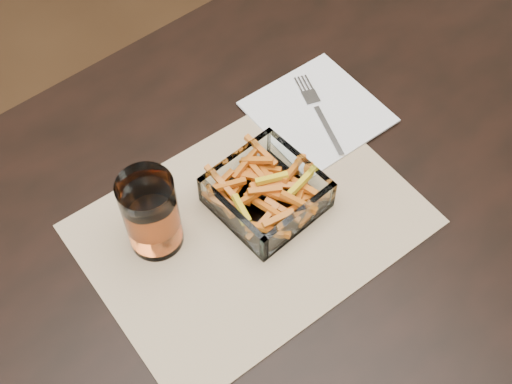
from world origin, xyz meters
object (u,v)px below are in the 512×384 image
Objects in this scene: glass_bowl at (267,194)px; fork at (318,111)px; tumbler at (152,215)px; dining_table at (297,249)px.

fork is (0.17, 0.08, -0.02)m from glass_bowl.
tumbler is at bearing 161.12° from glass_bowl.
dining_table is at bearing -30.47° from tumbler.
tumbler reaches higher than glass_bowl.
glass_bowl is at bearing -18.88° from tumbler.
dining_table is 12.36× the size of tumbler.
fork reaches higher than dining_table.
tumbler is 0.78× the size of fork.
tumbler is 0.33m from fork.
tumbler reaches higher than dining_table.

